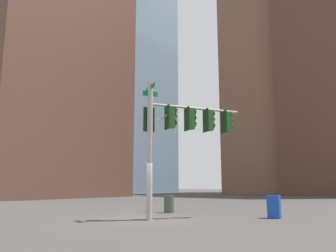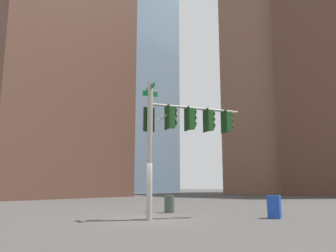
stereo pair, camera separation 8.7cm
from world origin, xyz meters
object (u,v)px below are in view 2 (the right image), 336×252
signal_pole_assembly (178,127)px  newspaper_box (274,207)px  fire_hydrant (150,203)px  litter_bin (169,204)px

signal_pole_assembly → newspaper_box: bearing=-18.5°
newspaper_box → fire_hydrant: bearing=-95.7°
litter_bin → signal_pole_assembly: bearing=45.6°
litter_bin → newspaper_box: bearing=95.4°
signal_pole_assembly → litter_bin: 5.18m
signal_pole_assembly → fire_hydrant: signal_pole_assembly is taller
litter_bin → newspaper_box: 5.87m
signal_pole_assembly → litter_bin: (-2.49, -2.54, -3.76)m
signal_pole_assembly → newspaper_box: (-3.05, 3.30, -3.71)m
signal_pole_assembly → newspaper_box: size_ratio=5.99×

